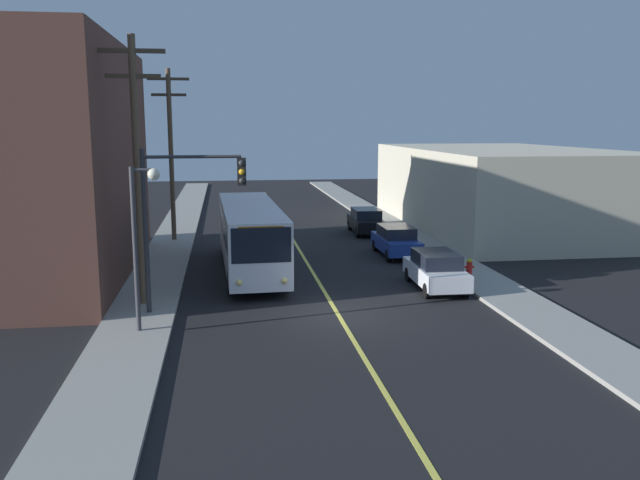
# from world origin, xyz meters

# --- Properties ---
(ground_plane) EXTENTS (120.00, 120.00, 0.00)m
(ground_plane) POSITION_xyz_m (0.00, 0.00, 0.00)
(ground_plane) COLOR black
(sidewalk_left) EXTENTS (2.50, 90.00, 0.15)m
(sidewalk_left) POSITION_xyz_m (-7.25, 10.00, 0.07)
(sidewalk_left) COLOR gray
(sidewalk_left) RESTS_ON ground
(sidewalk_right) EXTENTS (2.50, 90.00, 0.15)m
(sidewalk_right) POSITION_xyz_m (7.25, 10.00, 0.07)
(sidewalk_right) COLOR gray
(sidewalk_right) RESTS_ON ground
(lane_stripe_center) EXTENTS (0.16, 60.00, 0.01)m
(lane_stripe_center) POSITION_xyz_m (0.00, 15.00, 0.01)
(lane_stripe_center) COLOR #D8CC4C
(lane_stripe_center) RESTS_ON ground
(building_left_brick) EXTENTS (10.00, 16.08, 10.59)m
(building_left_brick) POSITION_xyz_m (-13.49, 7.94, 5.29)
(building_left_brick) COLOR brown
(building_left_brick) RESTS_ON ground
(building_right_warehouse) EXTENTS (12.00, 21.80, 5.38)m
(building_right_warehouse) POSITION_xyz_m (14.49, 19.28, 2.69)
(building_right_warehouse) COLOR beige
(building_right_warehouse) RESTS_ON ground
(city_bus) EXTENTS (2.95, 12.22, 3.20)m
(city_bus) POSITION_xyz_m (-2.92, 7.87, 1.82)
(city_bus) COLOR silver
(city_bus) RESTS_ON ground
(parked_car_white) EXTENTS (1.89, 4.44, 1.62)m
(parked_car_white) POSITION_xyz_m (4.81, 3.23, 0.84)
(parked_car_white) COLOR silver
(parked_car_white) RESTS_ON ground
(parked_car_blue) EXTENTS (1.83, 4.41, 1.62)m
(parked_car_blue) POSITION_xyz_m (4.97, 10.56, 0.84)
(parked_car_blue) COLOR navy
(parked_car_blue) RESTS_ON ground
(parked_car_black) EXTENTS (1.91, 4.45, 1.62)m
(parked_car_black) POSITION_xyz_m (4.90, 17.97, 0.84)
(parked_car_black) COLOR black
(parked_car_black) RESTS_ON ground
(utility_pole_near) EXTENTS (2.40, 0.28, 10.09)m
(utility_pole_near) POSITION_xyz_m (-7.31, 2.16, 5.70)
(utility_pole_near) COLOR brown
(utility_pole_near) RESTS_ON sidewalk_left
(utility_pole_mid) EXTENTS (2.40, 0.28, 10.02)m
(utility_pole_mid) POSITION_xyz_m (-7.16, 16.61, 5.66)
(utility_pole_mid) COLOR brown
(utility_pole_mid) RESTS_ON sidewalk_left
(traffic_signal_left_corner) EXTENTS (3.75, 0.48, 6.00)m
(traffic_signal_left_corner) POSITION_xyz_m (-5.41, 0.81, 4.30)
(traffic_signal_left_corner) COLOR #2D2D33
(traffic_signal_left_corner) RESTS_ON sidewalk_left
(street_lamp_left) EXTENTS (0.98, 0.40, 5.50)m
(street_lamp_left) POSITION_xyz_m (-6.83, -1.40, 3.74)
(street_lamp_left) COLOR #38383D
(street_lamp_left) RESTS_ON sidewalk_left
(fire_hydrant) EXTENTS (0.44, 0.26, 0.84)m
(fire_hydrant) POSITION_xyz_m (6.85, 4.65, 0.58)
(fire_hydrant) COLOR red
(fire_hydrant) RESTS_ON sidewalk_right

